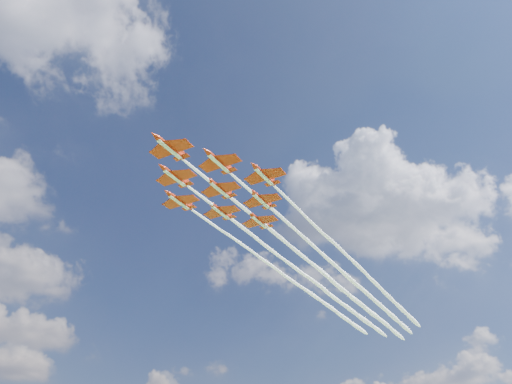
# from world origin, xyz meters

# --- Properties ---
(jet_lead) EXTENTS (130.72, 64.61, 3.03)m
(jet_lead) POSITION_xyz_m (36.51, 18.81, 72.26)
(jet_lead) COLOR #AF2209
(jet_row2_port) EXTENTS (130.72, 64.61, 3.03)m
(jet_row2_port) POSITION_xyz_m (48.89, 17.33, 72.26)
(jet_row2_port) COLOR #AF2209
(jet_row2_starb) EXTENTS (130.72, 64.61, 3.03)m
(jet_row2_starb) POSITION_xyz_m (43.23, 29.31, 72.26)
(jet_row2_starb) COLOR #AF2209
(jet_row3_port) EXTENTS (130.72, 64.61, 3.03)m
(jet_row3_port) POSITION_xyz_m (61.26, 15.85, 72.26)
(jet_row3_port) COLOR #AF2209
(jet_row3_centre) EXTENTS (130.72, 64.61, 3.03)m
(jet_row3_centre) POSITION_xyz_m (55.61, 27.83, 72.26)
(jet_row3_centre) COLOR #AF2209
(jet_row3_starb) EXTENTS (130.72, 64.61, 3.03)m
(jet_row3_starb) POSITION_xyz_m (49.96, 39.81, 72.26)
(jet_row3_starb) COLOR #AF2209
(jet_row4_port) EXTENTS (130.72, 64.61, 3.03)m
(jet_row4_port) POSITION_xyz_m (67.99, 26.35, 72.26)
(jet_row4_port) COLOR #AF2209
(jet_row4_starb) EXTENTS (130.72, 64.61, 3.03)m
(jet_row4_starb) POSITION_xyz_m (62.34, 38.33, 72.26)
(jet_row4_starb) COLOR #AF2209
(jet_tail) EXTENTS (130.72, 64.61, 3.03)m
(jet_tail) POSITION_xyz_m (74.71, 36.85, 72.26)
(jet_tail) COLOR #AF2209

